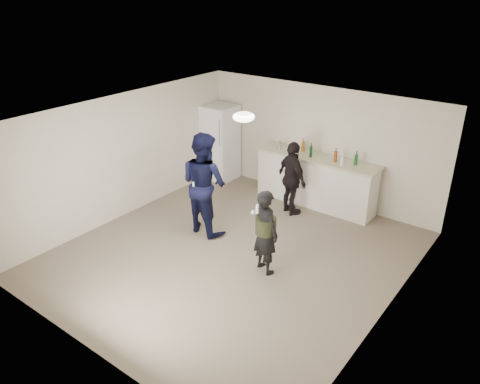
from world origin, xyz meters
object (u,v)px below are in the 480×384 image
Objects in this scene: fridge at (220,143)px; spectator at (292,179)px; woman at (266,232)px; counter at (315,182)px; shaker at (280,145)px; man at (204,183)px.

fridge reaches higher than spectator.
spectator is (-0.75, 2.07, 0.04)m from woman.
fridge is at bearing -21.49° from woman.
spectator reaches higher than counter.
shaker reaches higher than counter.
fridge reaches higher than shaker.
shaker is (1.65, 0.04, 0.28)m from fridge.
woman is at bearing 136.87° from spectator.
counter is 1.67× the size of spectator.
woman reaches higher than shaker.
spectator is (0.72, -0.64, -0.40)m from shaker.
woman is 2.20m from spectator.
fridge is 2.63m from man.
man is at bearing -116.59° from counter.
woman is at bearing 171.54° from man.
spectator is (0.96, 1.61, -0.21)m from man.
woman is 0.95× the size of spectator.
counter is at bearing 1.57° from fridge.
man is at bearing 86.29° from spectator.
fridge is at bearing -178.77° from shaker.
shaker is at bearing -177.83° from counter.
spectator is (-0.19, -0.67, 0.25)m from counter.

